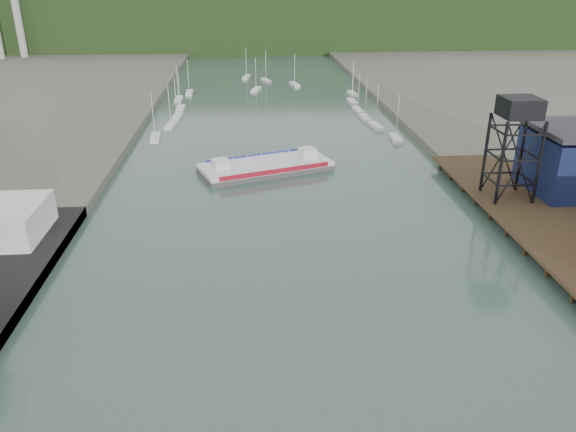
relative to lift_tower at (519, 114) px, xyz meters
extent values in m
cube|color=black|center=(2.00, -13.00, -13.75)|extent=(14.00, 70.00, 0.50)
cylinder|color=black|center=(-4.00, -13.00, -14.85)|extent=(0.60, 0.60, 2.20)
cylinder|color=black|center=(-3.00, -3.00, -7.00)|extent=(0.50, 0.50, 13.00)
cylinder|color=black|center=(3.00, -3.00, -7.00)|extent=(0.50, 0.50, 13.00)
cylinder|color=black|center=(-3.00, 3.00, -7.00)|extent=(0.50, 0.50, 13.00)
cylinder|color=black|center=(3.00, 3.00, -7.00)|extent=(0.50, 0.50, 13.00)
cube|color=black|center=(0.00, 0.00, 1.00)|extent=(5.50, 5.50, 3.00)
cube|color=silver|center=(-62.54, 45.89, -15.30)|extent=(2.67, 7.65, 0.90)
cube|color=silver|center=(-60.28, 57.30, -15.30)|extent=(2.81, 7.67, 0.90)
cube|color=silver|center=(-59.71, 66.17, -15.30)|extent=(2.35, 7.59, 0.90)
cube|color=silver|center=(-59.81, 76.09, -15.30)|extent=(2.01, 7.50, 0.90)
cube|color=silver|center=(-61.64, 88.33, -15.30)|extent=(2.00, 7.50, 0.90)
cube|color=silver|center=(-59.32, 98.17, -15.30)|extent=(2.16, 7.54, 0.90)
cube|color=silver|center=(-7.44, 41.03, -15.30)|extent=(2.53, 7.62, 0.90)
cube|color=silver|center=(-9.54, 52.51, -15.30)|extent=(2.76, 7.67, 0.90)
cube|color=silver|center=(-10.54, 61.29, -15.30)|extent=(2.22, 7.56, 0.90)
cube|color=silver|center=(-10.73, 70.28, -15.30)|extent=(2.18, 7.54, 0.90)
cube|color=silver|center=(-10.33, 81.38, -15.30)|extent=(2.46, 7.61, 0.90)
cube|color=silver|center=(-8.22, 92.99, -15.30)|extent=(2.48, 7.61, 0.90)
cube|color=silver|center=(-38.16, 102.00, -15.30)|extent=(3.78, 7.76, 0.90)
cube|color=silver|center=(-24.96, 110.00, -15.30)|extent=(3.31, 7.74, 0.90)
cube|color=silver|center=(-34.34, 118.00, -15.30)|extent=(3.76, 7.76, 0.90)
cube|color=silver|center=(-41.11, 126.00, -15.30)|extent=(3.40, 7.74, 0.90)
cube|color=black|center=(-35.00, 242.00, -3.65)|extent=(500.00, 120.00, 28.00)
sphere|color=black|center=(-115.00, 242.00, -7.65)|extent=(80.00, 80.00, 80.00)
sphere|color=black|center=(55.00, 252.00, -9.65)|extent=(70.00, 70.00, 70.00)
cube|color=#464649|center=(-37.99, 21.41, -15.15)|extent=(26.65, 17.74, 0.99)
cube|color=silver|center=(-37.99, 21.41, -14.26)|extent=(26.65, 17.74, 0.79)
cube|color=maroon|center=(-36.28, 16.70, -14.06)|extent=(20.54, 7.56, 0.89)
cube|color=navy|center=(-39.69, 26.11, -14.06)|extent=(20.54, 7.56, 0.89)
cube|color=silver|center=(-46.37, 18.37, -13.07)|extent=(3.81, 3.81, 1.98)
cube|color=silver|center=(-29.61, 24.44, -13.07)|extent=(3.81, 3.81, 1.98)
camera|label=1|loc=(-41.18, -81.48, 19.80)|focal=35.00mm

